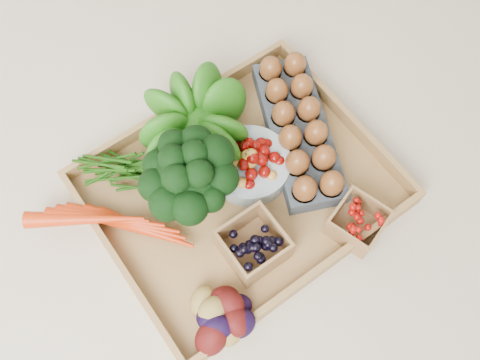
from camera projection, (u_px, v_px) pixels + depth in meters
ground at (240, 192)px, 1.07m from camera, size 4.00×4.00×0.00m
tray at (240, 191)px, 1.06m from camera, size 0.55×0.45×0.01m
carrots at (123, 222)px, 1.00m from camera, size 0.22×0.15×0.05m
lettuce at (193, 120)px, 1.03m from camera, size 0.16×0.16×0.16m
broccoli at (190, 189)px, 0.98m from camera, size 0.17×0.17×0.14m
cherry_bowl at (250, 166)px, 1.05m from camera, size 0.16×0.16×0.04m
egg_carton at (298, 132)px, 1.09m from camera, size 0.24×0.35×0.04m
potatoes at (225, 315)px, 0.91m from camera, size 0.14×0.14×0.08m
punnet_blackberry at (253, 244)px, 0.97m from camera, size 0.11×0.11×0.07m
punnet_raspberry at (358, 222)px, 0.99m from camera, size 0.11×0.11×0.06m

